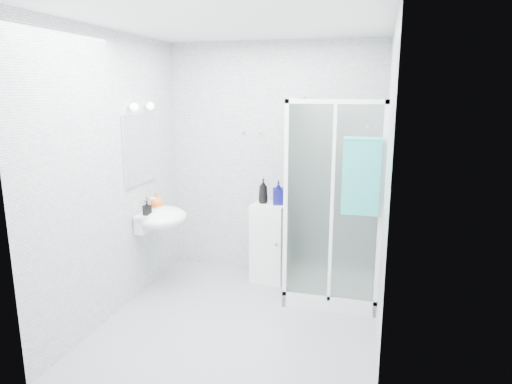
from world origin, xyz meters
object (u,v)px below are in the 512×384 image
(wall_basin, at_px, (161,218))
(shampoo_bottle_b, at_px, (278,193))
(soap_dispenser_orange, at_px, (157,200))
(soap_dispenser_black, at_px, (147,208))
(shower_enclosure, at_px, (325,254))
(shampoo_bottle_a, at_px, (263,191))
(hand_towel, at_px, (361,175))
(storage_cabinet, at_px, (270,242))

(wall_basin, xyz_separation_m, shampoo_bottle_b, (1.10, 0.58, 0.21))
(soap_dispenser_orange, height_order, soap_dispenser_black, soap_dispenser_orange)
(shampoo_bottle_b, height_order, soap_dispenser_orange, shampoo_bottle_b)
(shower_enclosure, xyz_separation_m, shampoo_bottle_a, (-0.72, 0.27, 0.56))
(wall_basin, distance_m, shampoo_bottle_a, 1.12)
(wall_basin, height_order, soap_dispenser_orange, soap_dispenser_orange)
(wall_basin, height_order, shampoo_bottle_b, shampoo_bottle_b)
(hand_towel, height_order, shampoo_bottle_a, hand_towel)
(shower_enclosure, relative_size, wall_basin, 3.57)
(shampoo_bottle_a, distance_m, soap_dispenser_orange, 1.14)
(hand_towel, bearing_deg, shampoo_bottle_b, 143.09)
(soap_dispenser_orange, bearing_deg, shower_enclosure, 6.31)
(shower_enclosure, distance_m, storage_cabinet, 0.69)
(shower_enclosure, xyz_separation_m, shampoo_bottle_b, (-0.55, 0.26, 0.55))
(shampoo_bottle_b, relative_size, soap_dispenser_black, 1.76)
(soap_dispenser_black, bearing_deg, shampoo_bottle_b, 32.14)
(shower_enclosure, height_order, shampoo_bottle_b, shower_enclosure)
(shampoo_bottle_a, height_order, shampoo_bottle_b, shampoo_bottle_a)
(soap_dispenser_black, bearing_deg, shower_enclosure, 15.38)
(storage_cabinet, xyz_separation_m, hand_towel, (0.97, -0.66, 0.92))
(soap_dispenser_orange, bearing_deg, shampoo_bottle_b, 20.68)
(shower_enclosure, distance_m, wall_basin, 1.72)
(shower_enclosure, distance_m, soap_dispenser_black, 1.85)
(hand_towel, bearing_deg, wall_basin, 177.55)
(wall_basin, bearing_deg, soap_dispenser_black, -113.35)
(shampoo_bottle_a, relative_size, soap_dispenser_orange, 1.63)
(storage_cabinet, bearing_deg, wall_basin, -145.86)
(storage_cabinet, bearing_deg, shampoo_bottle_a, 178.21)
(shampoo_bottle_a, bearing_deg, soap_dispenser_black, -143.52)
(storage_cabinet, bearing_deg, soap_dispenser_orange, -153.37)
(soap_dispenser_orange, bearing_deg, wall_basin, -49.01)
(hand_towel, xyz_separation_m, shampoo_bottle_a, (-1.05, 0.67, -0.35))
(wall_basin, relative_size, shampoo_bottle_a, 2.07)
(shampoo_bottle_a, bearing_deg, soap_dispenser_orange, -156.08)
(shower_enclosure, height_order, storage_cabinet, shower_enclosure)
(hand_towel, distance_m, shampoo_bottle_a, 1.29)
(soap_dispenser_orange, xyz_separation_m, soap_dispenser_black, (0.04, -0.28, -0.01))
(wall_basin, xyz_separation_m, shampoo_bottle_a, (0.93, 0.58, 0.21))
(wall_basin, distance_m, soap_dispenser_black, 0.22)
(shampoo_bottle_b, bearing_deg, soap_dispenser_black, -147.86)
(shower_enclosure, xyz_separation_m, storage_cabinet, (-0.64, 0.26, -0.01))
(shower_enclosure, height_order, hand_towel, shower_enclosure)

